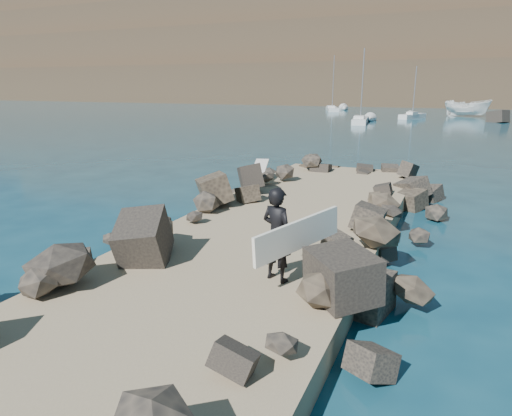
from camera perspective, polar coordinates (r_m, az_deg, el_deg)
The scene contains 11 objects.
ground at distance 12.97m, azimuth 1.77°, elevation -5.35°, with size 800.00×800.00×0.00m, color #0F384C.
jetty at distance 11.16m, azimuth -2.07°, elevation -7.19°, with size 6.00×26.00×0.60m, color #8C7759.
riprap_left at distance 12.92m, azimuth -12.81°, elevation -3.48°, with size 2.60×22.00×1.00m, color black.
riprap_right at distance 10.71m, azimuth 13.38°, elevation -7.44°, with size 2.60×22.00×1.00m, color black.
headland at distance 171.77m, azimuth 26.63°, elevation 17.41°, with size 360.00×140.00×32.00m, color #2D4919.
surfboard_resting at distance 19.08m, azimuth 0.41°, elevation 4.54°, with size 0.55×2.19×0.07m, color white.
boat_imported at distance 76.24m, azimuth 24.89°, elevation 11.28°, with size 2.46×6.55×2.53m, color white.
surfer_with_board at distance 9.28m, azimuth 3.03°, elevation -3.36°, with size 1.39×2.28×1.98m.
sailboat_a at distance 58.59m, azimuth 12.89°, elevation 10.63°, with size 2.63×7.61×8.95m.
sailboat_e at distance 86.17m, azimuth 9.48°, elevation 12.12°, with size 4.36×8.39×9.82m.
sailboat_b at distance 68.87m, azimuth 18.96°, elevation 10.82°, with size 3.29×5.96×7.22m.
Camera 1 is at (4.49, -11.30, 4.53)m, focal length 32.00 mm.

